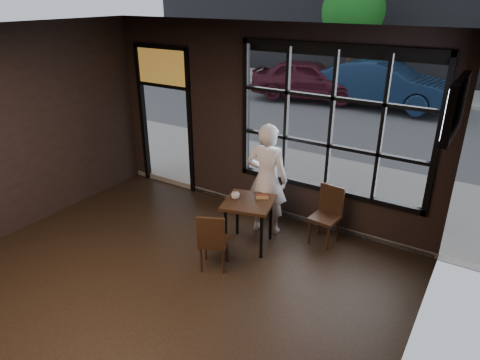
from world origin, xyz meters
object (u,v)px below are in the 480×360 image
Objects in this scene: cafe_table at (249,223)px; man at (267,179)px; navy_car at (384,84)px; chair_near at (214,240)px.

man is (0.00, 0.54, 0.53)m from cafe_table.
man reaches higher than cafe_table.
cafe_table is 0.17× the size of navy_car.
navy_car is (-0.49, 10.33, 0.40)m from chair_near.
navy_car reaches higher than cafe_table.
cafe_table is at bearing -173.17° from navy_car.
navy_car is at bearing 79.37° from cafe_table.
cafe_table is 9.61m from navy_car.
chair_near is at bearing -113.17° from cafe_table.
navy_car is at bearing -97.74° from man.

